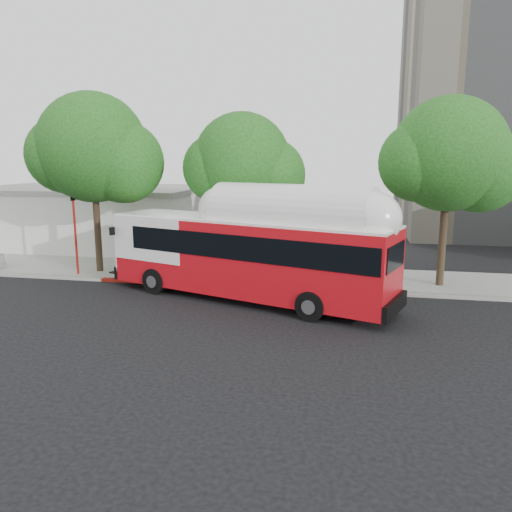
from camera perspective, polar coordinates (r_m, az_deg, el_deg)
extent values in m
plane|color=black|center=(20.88, -2.42, -6.41)|extent=(120.00, 120.00, 0.00)
cube|color=gray|center=(27.00, 0.76, -2.18)|extent=(60.00, 5.00, 0.15)
cube|color=gray|center=(24.53, -0.32, -3.56)|extent=(60.00, 0.30, 0.15)
cube|color=maroon|center=(25.26, -7.02, -3.19)|extent=(10.00, 0.32, 0.16)
cylinder|color=#2D2116|center=(28.55, -17.72, 4.06)|extent=(0.36, 0.36, 6.08)
sphere|color=#174B15|center=(28.37, -18.18, 11.69)|extent=(5.80, 5.80, 5.80)
sphere|color=#174B15|center=(27.81, -14.96, 10.32)|extent=(4.35, 4.35, 4.35)
cylinder|color=#2D2116|center=(26.23, -1.57, 3.30)|extent=(0.36, 0.36, 5.44)
sphere|color=#174B15|center=(25.99, -1.61, 10.75)|extent=(5.00, 5.00, 5.00)
sphere|color=#174B15|center=(25.93, 1.50, 9.24)|extent=(3.75, 3.75, 3.75)
cylinder|color=#2D2116|center=(25.77, 20.61, 2.81)|extent=(0.36, 0.36, 5.76)
sphere|color=#174B15|center=(25.54, 21.17, 10.82)|extent=(5.40, 5.40, 5.40)
sphere|color=#174B15|center=(26.04, 24.24, 9.00)|extent=(4.05, 4.05, 4.05)
cube|color=silver|center=(38.46, -18.17, 4.17)|extent=(16.00, 10.00, 4.00)
cube|color=gray|center=(38.28, -18.36, 7.29)|extent=(16.20, 10.20, 0.30)
cube|color=red|center=(22.21, -1.10, -0.07)|extent=(13.40, 7.10, 3.19)
cube|color=black|center=(21.82, 0.12, 1.49)|extent=(12.18, 6.72, 1.05)
cube|color=white|center=(21.95, -1.12, 4.13)|extent=(13.37, 7.01, 0.11)
cube|color=white|center=(20.86, 4.05, 4.53)|extent=(7.37, 4.42, 0.61)
cube|color=black|center=(26.91, -14.29, -1.54)|extent=(1.49, 2.16, 0.07)
imported|color=navy|center=(26.80, -14.35, -0.44)|extent=(1.25, 2.00, 0.99)
cylinder|color=#A71611|center=(28.28, -19.91, 1.85)|extent=(0.12, 0.12, 4.12)
cube|color=black|center=(28.04, -20.20, 6.21)|extent=(0.05, 0.41, 0.26)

